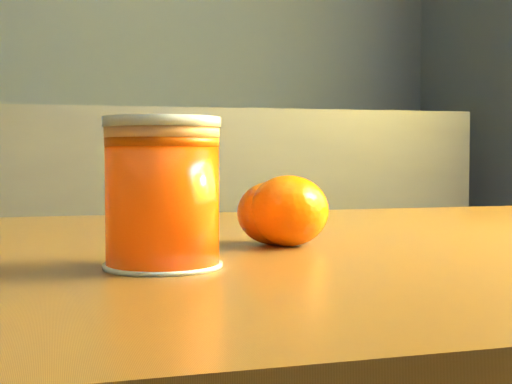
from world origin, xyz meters
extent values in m
cube|color=brown|center=(0.85, 0.17, 0.70)|extent=(0.98, 0.70, 0.04)
cylinder|color=#FF4305|center=(0.69, 0.06, 0.76)|extent=(0.08, 0.08, 0.09)
cylinder|color=#FFA868|center=(0.69, 0.06, 0.81)|extent=(0.08, 0.08, 0.01)
cylinder|color=silver|center=(0.69, 0.06, 0.82)|extent=(0.08, 0.08, 0.00)
ellipsoid|color=#FB6405|center=(0.81, 0.15, 0.75)|extent=(0.09, 0.09, 0.06)
ellipsoid|color=#FB6405|center=(0.80, 0.16, 0.75)|extent=(0.08, 0.08, 0.05)
camera|label=1|loc=(0.64, -0.41, 0.79)|focal=50.00mm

